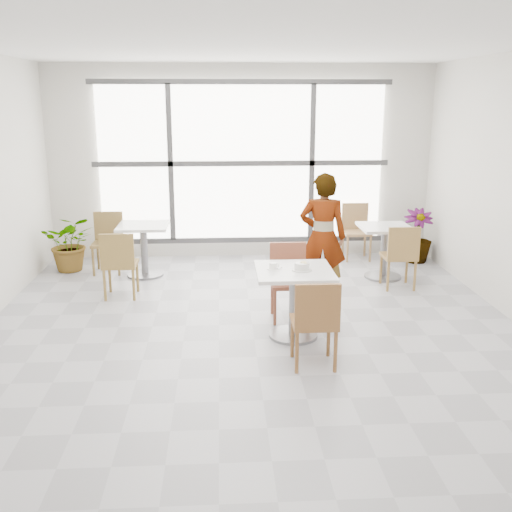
{
  "coord_description": "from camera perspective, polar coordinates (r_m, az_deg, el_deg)",
  "views": [
    {
      "loc": [
        -0.33,
        -5.83,
        2.48
      ],
      "look_at": [
        0.0,
        -0.3,
        1.0
      ],
      "focal_mm": 41.52,
      "sensor_mm": 36.0,
      "label": 1
    }
  ],
  "objects": [
    {
      "name": "plant_left",
      "position": [
        9.13,
        -17.42,
        1.2
      ],
      "size": [
        0.79,
        0.69,
        0.83
      ],
      "primitive_type": "imported",
      "rotation": [
        0.0,
        0.0,
        0.06
      ],
      "color": "#5C8942",
      "rests_on": "ground"
    },
    {
      "name": "coffee_cup",
      "position": [
        6.2,
        1.67,
        -0.99
      ],
      "size": [
        0.16,
        0.13,
        0.07
      ],
      "color": "white",
      "rests_on": "main_table"
    },
    {
      "name": "bg_table_right",
      "position": [
        8.54,
        12.26,
        1.11
      ],
      "size": [
        0.7,
        0.7,
        0.75
      ],
      "color": "silver",
      "rests_on": "ground"
    },
    {
      "name": "wall_front",
      "position": [
        2.56,
        4.35,
        -7.71
      ],
      "size": [
        6.0,
        0.0,
        6.0
      ],
      "primitive_type": "plane",
      "rotation": [
        -1.57,
        0.0,
        0.0
      ],
      "color": "silver",
      "rests_on": "ground"
    },
    {
      "name": "wall_back",
      "position": [
        9.39,
        -1.41,
        8.97
      ],
      "size": [
        6.0,
        0.0,
        6.0
      ],
      "primitive_type": "plane",
      "rotation": [
        1.57,
        0.0,
        0.0
      ],
      "color": "silver",
      "rests_on": "ground"
    },
    {
      "name": "bg_table_left",
      "position": [
        8.59,
        -10.75,
        1.27
      ],
      "size": [
        0.7,
        0.7,
        0.75
      ],
      "color": "silver",
      "rests_on": "ground"
    },
    {
      "name": "main_table",
      "position": [
        6.26,
        3.67,
        -3.31
      ],
      "size": [
        0.8,
        0.8,
        0.75
      ],
      "color": "white",
      "rests_on": "ground"
    },
    {
      "name": "plant_right",
      "position": [
        9.52,
        15.23,
        1.9
      ],
      "size": [
        0.51,
        0.51,
        0.83
      ],
      "primitive_type": "imported",
      "rotation": [
        0.0,
        0.0,
        -0.1
      ],
      "color": "#437030",
      "rests_on": "ground"
    },
    {
      "name": "window",
      "position": [
        9.33,
        -1.39,
        8.92
      ],
      "size": [
        4.6,
        0.07,
        2.52
      ],
      "color": "white",
      "rests_on": "ground"
    },
    {
      "name": "chair_near",
      "position": [
        5.55,
        5.74,
        -6.02
      ],
      "size": [
        0.42,
        0.42,
        0.87
      ],
      "rotation": [
        0.0,
        0.0,
        3.14
      ],
      "color": "brown",
      "rests_on": "ground"
    },
    {
      "name": "chair_far",
      "position": [
        6.84,
        3.15,
        -1.89
      ],
      "size": [
        0.42,
        0.42,
        0.87
      ],
      "color": "brown",
      "rests_on": "ground"
    },
    {
      "name": "bg_chair_left_near",
      "position": [
        7.65,
        -13.06,
        -0.44
      ],
      "size": [
        0.42,
        0.42,
        0.87
      ],
      "rotation": [
        0.0,
        0.0,
        3.14
      ],
      "color": "olive",
      "rests_on": "ground"
    },
    {
      "name": "ceiling",
      "position": [
        5.87,
        -0.19,
        20.03
      ],
      "size": [
        7.0,
        7.0,
        0.0
      ],
      "primitive_type": "plane",
      "rotation": [
        3.14,
        0.0,
        0.0
      ],
      "color": "white",
      "rests_on": "ground"
    },
    {
      "name": "bg_chair_left_far",
      "position": [
        8.94,
        -14.08,
        1.71
      ],
      "size": [
        0.42,
        0.42,
        0.87
      ],
      "color": "olive",
      "rests_on": "ground"
    },
    {
      "name": "person",
      "position": [
        7.44,
        6.45,
        1.84
      ],
      "size": [
        0.65,
        0.49,
        1.61
      ],
      "primitive_type": "imported",
      "rotation": [
        0.0,
        0.0,
        2.96
      ],
      "color": "black",
      "rests_on": "ground"
    },
    {
      "name": "bg_chair_right_near",
      "position": [
        8.06,
        13.77,
        0.29
      ],
      "size": [
        0.42,
        0.42,
        0.87
      ],
      "rotation": [
        0.0,
        0.0,
        3.14
      ],
      "color": "olive",
      "rests_on": "ground"
    },
    {
      "name": "oatmeal_bowl",
      "position": [
        6.16,
        4.45,
        -0.98
      ],
      "size": [
        0.21,
        0.21,
        0.09
      ],
      "color": "silver",
      "rests_on": "main_table"
    },
    {
      "name": "floor",
      "position": [
        6.35,
        -0.16,
        -8.04
      ],
      "size": [
        7.0,
        7.0,
        0.0
      ],
      "primitive_type": "plane",
      "color": "#9E9EA5",
      "rests_on": "ground"
    },
    {
      "name": "bg_chair_right_far",
      "position": [
        9.53,
        9.6,
        2.76
      ],
      "size": [
        0.42,
        0.42,
        0.87
      ],
      "color": "#A47C4E",
      "rests_on": "ground"
    }
  ]
}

